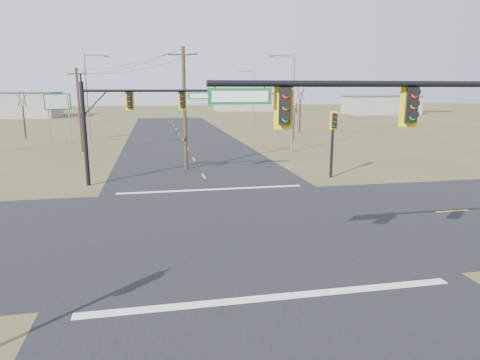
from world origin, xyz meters
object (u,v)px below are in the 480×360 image
utility_pole_far (79,109)px  bare_tree_b (22,98)px  mast_arm_far (130,111)px  pedestal_signal_ne (333,130)px  highway_sign (58,108)px  streetlight_a (291,98)px  streetlight_c (89,93)px  utility_pole_near (185,107)px  bare_tree_c (294,107)px  bare_tree_d (301,93)px  mast_arm_near (418,129)px  streetlight_b (252,97)px

utility_pole_far → bare_tree_b: utility_pole_far is taller
mast_arm_far → pedestal_signal_ne: bearing=-0.9°
mast_arm_far → utility_pole_far: (-5.94, 16.64, -0.54)m
highway_sign → streetlight_a: 28.75m
pedestal_signal_ne → streetlight_c: (-20.34, 26.07, 2.43)m
streetlight_c → utility_pole_near: bearing=-83.7°
streetlight_a → bare_tree_c: (3.82, 10.41, -1.31)m
utility_pole_near → bare_tree_d: 33.72m
mast_arm_near → streetlight_a: (5.86, 30.80, 0.34)m
streetlight_c → bare_tree_c: (25.30, -2.04, -1.70)m
highway_sign → bare_tree_d: bare_tree_d is taller
utility_pole_far → streetlight_b: 30.02m
mast_arm_near → streetlight_b: bearing=103.4°
streetlight_a → bare_tree_b: (-30.72, 18.58, -0.30)m
mast_arm_near → utility_pole_far: 37.94m
mast_arm_far → highway_sign: 28.17m
utility_pole_near → utility_pole_far: bearing=129.5°
pedestal_signal_ne → streetlight_b: size_ratio=0.53×
streetlight_c → bare_tree_d: bearing=-6.1°
mast_arm_far → streetlight_b: streetlight_b is taller
utility_pole_far → streetlight_c: (-0.16, 8.62, 1.48)m
mast_arm_near → streetlight_c: size_ratio=0.98×
streetlight_a → streetlight_c: 24.84m
mast_arm_far → bare_tree_c: mast_arm_far is taller
streetlight_b → bare_tree_d: streetlight_b is taller
mast_arm_far → highway_sign: size_ratio=1.50×
mast_arm_near → pedestal_signal_ne: mast_arm_near is taller
mast_arm_far → pedestal_signal_ne: size_ratio=1.80×
mast_arm_far → streetlight_a: bearing=42.1°
streetlight_b → utility_pole_near: bearing=-99.7°
mast_arm_far → bare_tree_c: 30.14m
pedestal_signal_ne → streetlight_c: 33.15m
pedestal_signal_ne → utility_pole_far: bearing=155.5°
utility_pole_far → bare_tree_b: 17.50m
mast_arm_far → bare_tree_b: bearing=118.4°
utility_pole_near → bare_tree_d: (19.24, 27.68, 0.93)m
pedestal_signal_ne → streetlight_b: 37.26m
highway_sign → bare_tree_c: 29.30m
utility_pole_far → bare_tree_b: bearing=122.5°
utility_pole_near → highway_sign: utility_pole_near is taller
streetlight_b → bare_tree_d: bearing=-19.3°
pedestal_signal_ne → highway_sign: size_ratio=0.83×
streetlight_a → bare_tree_d: size_ratio=1.34×
mast_arm_near → bare_tree_d: 52.17m
streetlight_a → bare_tree_c: streetlight_a is taller
mast_arm_far → streetlight_a: (15.39, 12.80, 0.56)m
bare_tree_b → utility_pole_near: bearing=-54.2°
bare_tree_d → streetlight_b: bearing=148.4°
streetlight_c → bare_tree_b: size_ratio=1.61×
highway_sign → utility_pole_near: bearing=-81.6°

